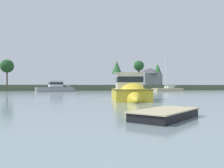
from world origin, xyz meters
The scene contains 10 objects.
far_shore_bank centered at (0.00, 97.35, 0.90)m, with size 250.14×58.70×1.81m, color #4C563D.
dinghy_black centered at (-10.80, 4.94, 0.14)m, with size 4.17×3.86×0.57m.
cruiser_yellow centered at (-8.27, 18.00, 0.60)m, with size 4.99×10.47×5.10m.
sailboat_sand centered at (14.13, 53.73, 0.27)m, with size 9.92×5.00×12.40m.
cruiser_grey centered at (-15.35, 55.98, 0.61)m, with size 10.91×5.26×5.46m.
shore_tree_left_mid centered at (-35.59, 95.21, 9.44)m, with size 5.31×5.31×10.34m.
shore_tree_right_mid centered at (6.34, 80.38, 8.51)m, with size 3.96×3.96×9.22m.
shore_tree_left centered at (27.95, 90.75, 8.70)m, with size 4.25×4.25×9.59m.
shore_tree_center_left centered at (14.72, 78.76, 9.02)m, with size 3.94×3.94×9.40m.
cottage_behind_trees centered at (23.57, 89.01, 5.66)m, with size 8.49×8.93×7.44m.
Camera 1 is at (-15.45, -4.42, 1.46)m, focal length 36.74 mm.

